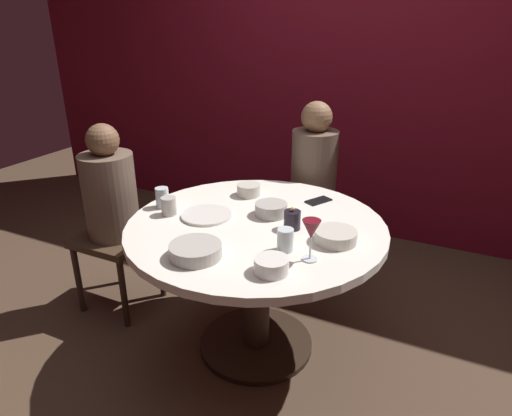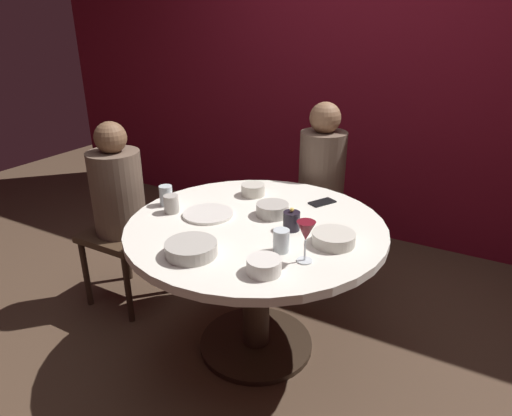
% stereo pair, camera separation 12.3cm
% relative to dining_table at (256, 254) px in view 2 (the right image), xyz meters
% --- Properties ---
extents(ground_plane, '(8.00, 8.00, 0.00)m').
position_rel_dining_table_xyz_m(ground_plane, '(0.00, 0.00, -0.56)').
color(ground_plane, '#4C3828').
extents(back_wall, '(6.00, 0.10, 2.60)m').
position_rel_dining_table_xyz_m(back_wall, '(0.00, 1.68, 0.74)').
color(back_wall, maroon).
rests_on(back_wall, ground).
extents(dining_table, '(1.24, 1.24, 0.73)m').
position_rel_dining_table_xyz_m(dining_table, '(0.00, 0.00, 0.00)').
color(dining_table, silver).
rests_on(dining_table, ground).
extents(seated_diner_left, '(0.40, 0.40, 1.12)m').
position_rel_dining_table_xyz_m(seated_diner_left, '(-0.91, 0.00, 0.13)').
color(seated_diner_left, '#3F2D1E').
rests_on(seated_diner_left, ground).
extents(seated_diner_back, '(0.40, 0.40, 1.17)m').
position_rel_dining_table_xyz_m(seated_diner_back, '(0.00, 0.84, 0.16)').
color(seated_diner_back, '#3F2D1E').
rests_on(seated_diner_back, ground).
extents(candle_holder, '(0.08, 0.08, 0.11)m').
position_rel_dining_table_xyz_m(candle_holder, '(0.18, 0.02, 0.21)').
color(candle_holder, black).
rests_on(candle_holder, dining_table).
extents(wine_glass, '(0.08, 0.08, 0.18)m').
position_rel_dining_table_xyz_m(wine_glass, '(0.35, -0.22, 0.29)').
color(wine_glass, silver).
rests_on(wine_glass, dining_table).
extents(dinner_plate, '(0.25, 0.25, 0.01)m').
position_rel_dining_table_xyz_m(dinner_plate, '(-0.26, -0.03, 0.17)').
color(dinner_plate, silver).
rests_on(dinner_plate, dining_table).
extents(cell_phone, '(0.13, 0.16, 0.01)m').
position_rel_dining_table_xyz_m(cell_phone, '(0.18, 0.39, 0.17)').
color(cell_phone, black).
rests_on(cell_phone, dining_table).
extents(bowl_serving_large, '(0.13, 0.13, 0.06)m').
position_rel_dining_table_xyz_m(bowl_serving_large, '(-0.20, 0.31, 0.20)').
color(bowl_serving_large, beige).
rests_on(bowl_serving_large, dining_table).
extents(bowl_salad_center, '(0.22, 0.22, 0.06)m').
position_rel_dining_table_xyz_m(bowl_salad_center, '(-0.08, -0.40, 0.19)').
color(bowl_salad_center, '#B2ADA3').
rests_on(bowl_salad_center, dining_table).
extents(bowl_small_white, '(0.14, 0.14, 0.06)m').
position_rel_dining_table_xyz_m(bowl_small_white, '(0.25, -0.37, 0.19)').
color(bowl_small_white, silver).
rests_on(bowl_small_white, dining_table).
extents(bowl_sauce_side, '(0.16, 0.16, 0.06)m').
position_rel_dining_table_xyz_m(bowl_sauce_side, '(0.02, 0.12, 0.19)').
color(bowl_sauce_side, '#B2ADA3').
rests_on(bowl_sauce_side, dining_table).
extents(bowl_rice_portion, '(0.19, 0.19, 0.05)m').
position_rel_dining_table_xyz_m(bowl_rice_portion, '(0.40, -0.02, 0.19)').
color(bowl_rice_portion, beige).
rests_on(bowl_rice_portion, dining_table).
extents(cup_near_candle, '(0.07, 0.07, 0.09)m').
position_rel_dining_table_xyz_m(cup_near_candle, '(-0.44, -0.09, 0.21)').
color(cup_near_candle, '#B2ADA3').
rests_on(cup_near_candle, dining_table).
extents(cup_by_left_diner, '(0.07, 0.07, 0.10)m').
position_rel_dining_table_xyz_m(cup_by_left_diner, '(0.23, -0.19, 0.21)').
color(cup_by_left_diner, silver).
rests_on(cup_by_left_diner, dining_table).
extents(cup_by_right_diner, '(0.07, 0.07, 0.10)m').
position_rel_dining_table_xyz_m(cup_by_right_diner, '(-0.52, -0.03, 0.22)').
color(cup_by_right_diner, silver).
rests_on(cup_by_right_diner, dining_table).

